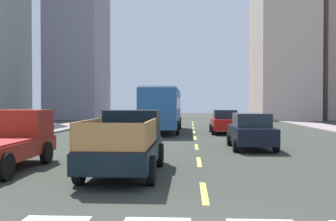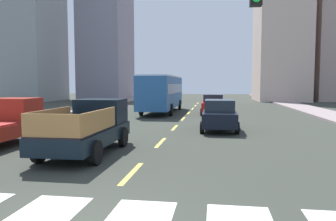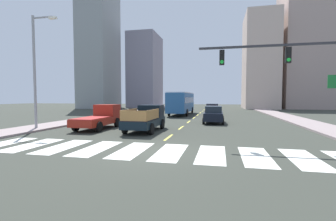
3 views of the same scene
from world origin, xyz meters
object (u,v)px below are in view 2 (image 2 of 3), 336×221
(pickup_stakebed, at_px, (90,127))
(sedan_near_right, at_px, (213,104))
(city_bus, at_px, (162,91))
(sedan_far, at_px, (219,115))

(pickup_stakebed, height_order, sedan_near_right, pickup_stakebed)
(pickup_stakebed, bearing_deg, sedan_near_right, 73.46)
(pickup_stakebed, bearing_deg, city_bus, 89.56)
(pickup_stakebed, xyz_separation_m, sedan_near_right, (4.55, 15.97, -0.08))
(city_bus, bearing_deg, sedan_near_right, -14.61)
(sedan_near_right, height_order, sedan_far, same)
(pickup_stakebed, height_order, city_bus, city_bus)
(city_bus, xyz_separation_m, sedan_far, (5.04, -10.70, -1.09))
(city_bus, relative_size, sedan_far, 2.45)
(sedan_far, bearing_deg, city_bus, 116.69)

